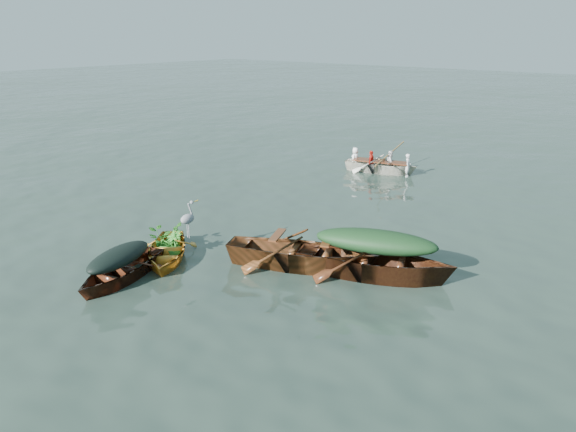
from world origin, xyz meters
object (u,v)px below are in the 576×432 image
(green_tarp_boat, at_px, (374,277))
(rowed_boat, at_px, (380,173))
(dark_covered_boat, at_px, (121,280))
(yellow_dinghy, at_px, (167,260))
(heron, at_px, (188,225))
(open_wooden_boat, at_px, (302,268))

(green_tarp_boat, height_order, rowed_boat, green_tarp_boat)
(dark_covered_boat, distance_m, green_tarp_boat, 5.70)
(yellow_dinghy, bearing_deg, heron, 5.19)
(rowed_boat, bearing_deg, heron, 170.04)
(dark_covered_boat, bearing_deg, heron, 67.53)
(rowed_boat, bearing_deg, green_tarp_boat, -164.70)
(dark_covered_boat, bearing_deg, yellow_dinghy, 80.15)
(rowed_boat, bearing_deg, dark_covered_boat, 168.35)
(open_wooden_boat, distance_m, heron, 2.94)
(green_tarp_boat, distance_m, heron, 4.59)
(yellow_dinghy, bearing_deg, rowed_boat, 48.69)
(rowed_boat, xyz_separation_m, heron, (0.89, -10.49, 0.88))
(open_wooden_boat, bearing_deg, dark_covered_boat, 115.34)
(open_wooden_boat, distance_m, rowed_boat, 9.77)
(heron, bearing_deg, green_tarp_boat, -18.65)
(green_tarp_boat, relative_size, heron, 5.41)
(yellow_dinghy, relative_size, open_wooden_boat, 0.62)
(dark_covered_boat, bearing_deg, green_tarp_boat, 25.39)
(dark_covered_boat, bearing_deg, rowed_boat, 77.18)
(dark_covered_boat, height_order, heron, heron)
(dark_covered_boat, height_order, rowed_boat, rowed_boat)
(green_tarp_boat, relative_size, open_wooden_boat, 0.99)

